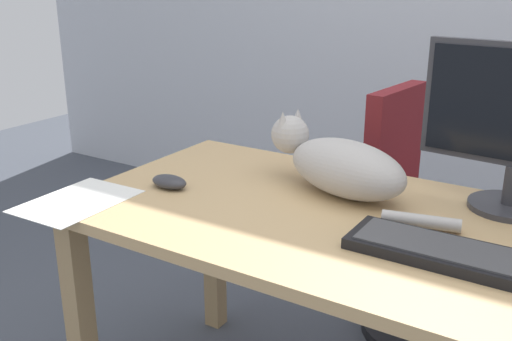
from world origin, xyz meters
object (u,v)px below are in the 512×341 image
Objects in this scene: office_chair at (423,235)px; computer_mouse at (169,182)px; keyboard at (453,254)px; cat at (340,164)px.

office_chair reaches higher than computer_mouse.
cat is at bearing 147.58° from keyboard.
computer_mouse is (-0.50, -0.77, 0.34)m from office_chair.
keyboard is 0.78m from computer_mouse.
office_chair reaches higher than keyboard.
office_chair is at bearing 80.62° from cat.
cat is (-0.37, 0.23, 0.07)m from keyboard.
office_chair is 0.90m from keyboard.
cat reaches higher than office_chair.
office_chair is 1.52× the size of cat.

